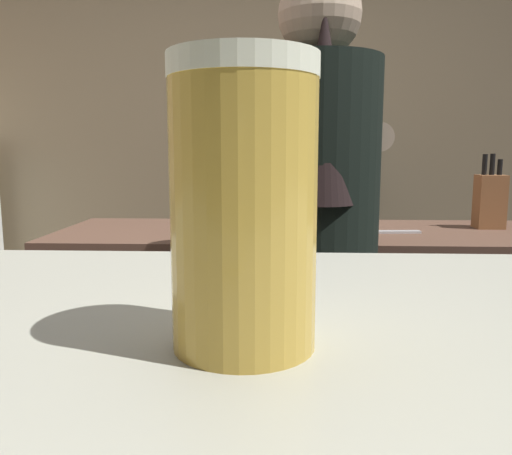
% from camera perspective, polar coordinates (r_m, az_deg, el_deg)
% --- Properties ---
extents(wall_back, '(5.20, 0.10, 2.70)m').
position_cam_1_polar(wall_back, '(3.48, 0.77, 11.50)').
color(wall_back, '#907D5D').
rests_on(wall_back, ground).
extents(prep_counter, '(2.10, 0.60, 0.88)m').
position_cam_1_polar(prep_counter, '(2.02, 9.58, -12.84)').
color(prep_counter, brown).
rests_on(prep_counter, ground).
extents(back_shelf, '(0.86, 0.36, 1.12)m').
position_cam_1_polar(back_shelf, '(3.26, 4.78, -2.28)').
color(back_shelf, '#353536').
rests_on(back_shelf, ground).
extents(bartender, '(0.44, 0.52, 1.64)m').
position_cam_1_polar(bartender, '(1.43, 6.71, -0.70)').
color(bartender, '#33363E').
rests_on(bartender, ground).
extents(knife_block, '(0.10, 0.08, 0.28)m').
position_cam_1_polar(knife_block, '(2.11, 24.59, 2.78)').
color(knife_block, '#915B35').
rests_on(knife_block, prep_counter).
extents(mixing_bowl, '(0.21, 0.21, 0.06)m').
position_cam_1_polar(mixing_bowl, '(1.95, -2.98, 0.85)').
color(mixing_bowl, '#CD4D3C').
rests_on(mixing_bowl, prep_counter).
extents(chefs_knife, '(0.24, 0.05, 0.01)m').
position_cam_1_polar(chefs_knife, '(1.87, 14.32, -0.47)').
color(chefs_knife, silver).
rests_on(chefs_knife, prep_counter).
extents(pint_glass_near, '(0.07, 0.07, 0.14)m').
position_cam_1_polar(pint_glass_near, '(0.25, -1.38, 2.46)').
color(pint_glass_near, gold).
rests_on(pint_glass_near, bar_counter).
extents(bottle_hot_sauce, '(0.06, 0.06, 0.20)m').
position_cam_1_polar(bottle_hot_sauce, '(3.10, 2.46, 9.05)').
color(bottle_hot_sauce, '#C9C784').
rests_on(bottle_hot_sauce, back_shelf).
extents(bottle_soy, '(0.06, 0.06, 0.25)m').
position_cam_1_polar(bottle_soy, '(3.23, 8.27, 9.30)').
color(bottle_soy, '#2962A3').
rests_on(bottle_soy, back_shelf).
extents(bottle_vinegar, '(0.05, 0.05, 0.21)m').
position_cam_1_polar(bottle_vinegar, '(3.26, 10.49, 8.99)').
color(bottle_vinegar, black).
rests_on(bottle_vinegar, back_shelf).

